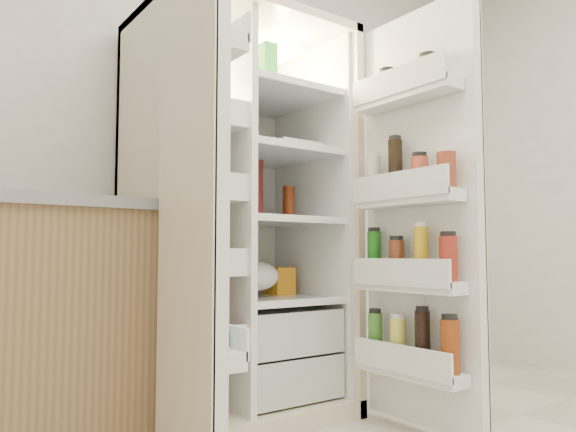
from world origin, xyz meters
TOP-DOWN VIEW (x-y plane):
  - wall_back at (0.00, 2.00)m, footprint 4.00×0.02m
  - refrigerator at (-0.16, 1.66)m, footprint 0.92×0.70m
  - freezer_door at (-0.67, 1.05)m, footprint 0.15×0.40m
  - fridge_door at (0.31, 0.96)m, footprint 0.17×0.58m

SIDE VIEW (x-z plane):
  - refrigerator at x=-0.16m, z-range -0.16..1.64m
  - fridge_door at x=0.31m, z-range 0.01..1.73m
  - freezer_door at x=-0.67m, z-range 0.03..1.75m
  - wall_back at x=0.00m, z-range 0.00..2.70m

